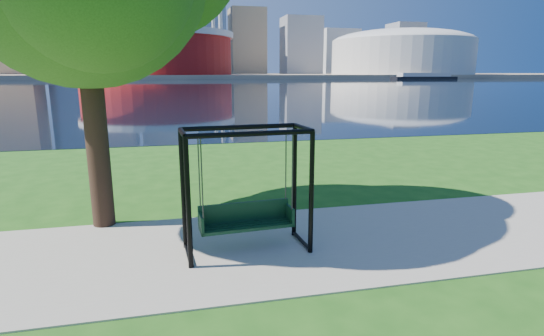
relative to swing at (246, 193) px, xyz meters
name	(u,v)px	position (x,y,z in m)	size (l,w,h in m)	color
ground	(271,237)	(0.60, 0.57, -1.15)	(900.00, 900.00, 0.00)	#1E5114
path	(276,245)	(0.60, 0.07, -1.14)	(120.00, 4.00, 0.03)	#9E937F
river	(181,86)	(0.60, 102.57, -1.14)	(900.00, 180.00, 0.02)	black
far_bank	(175,75)	(0.60, 306.57, -0.15)	(900.00, 228.00, 2.00)	#937F60
stadium	(156,51)	(-9.40, 235.57, 13.08)	(83.00, 83.00, 32.00)	maroon
arena	(402,51)	(135.60, 235.57, 14.72)	(84.00, 84.00, 26.56)	beige
skyline	(167,26)	(-3.67, 319.97, 34.74)	(392.00, 66.00, 96.50)	gray
swing	(246,193)	(0.00, 0.00, 0.00)	(2.39, 1.16, 2.38)	black
barge	(424,76)	(116.19, 178.76, 0.23)	(30.90, 10.37, 3.04)	black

